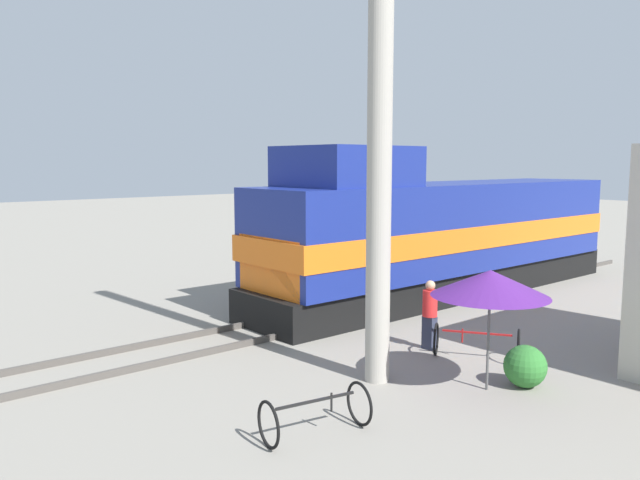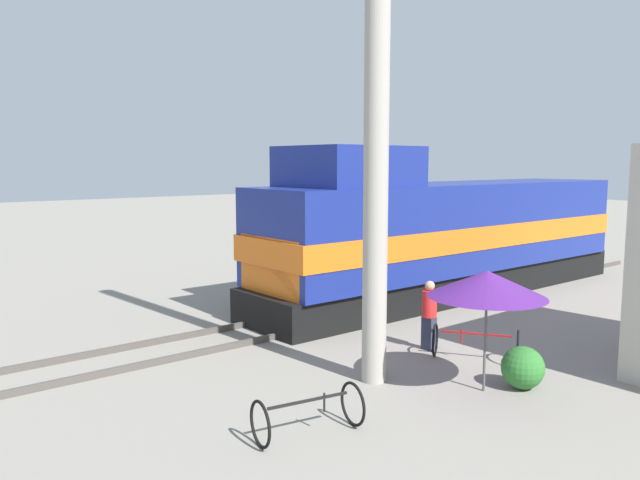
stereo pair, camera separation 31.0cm
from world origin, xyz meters
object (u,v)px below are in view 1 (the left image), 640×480
(utility_pole, at_px, (380,80))
(bicycle, at_px, (476,342))
(vendor_umbrella, at_px, (490,283))
(person_bystander, at_px, (430,312))
(locomotive, at_px, (439,235))
(bicycle_spare, at_px, (316,413))

(utility_pole, distance_m, bicycle, 6.05)
(utility_pole, relative_size, vendor_umbrella, 5.01)
(vendor_umbrella, relative_size, person_bystander, 1.43)
(vendor_umbrella, height_order, bicycle, vendor_umbrella)
(vendor_umbrella, bearing_deg, bicycle, 131.64)
(locomotive, distance_m, bicycle_spare, 11.28)
(person_bystander, bearing_deg, bicycle_spare, -69.65)
(locomotive, relative_size, bicycle, 7.83)
(person_bystander, bearing_deg, locomotive, 127.17)
(locomotive, xyz_separation_m, bicycle_spare, (5.46, -9.74, -1.59))
(utility_pole, bearing_deg, vendor_umbrella, 35.65)
(locomotive, xyz_separation_m, person_bystander, (3.62, -4.77, -1.10))
(person_bystander, relative_size, bicycle, 0.84)
(bicycle_spare, bearing_deg, person_bystander, -59.32)
(bicycle, relative_size, bicycle_spare, 1.07)
(bicycle, bearing_deg, utility_pole, -42.41)
(person_bystander, height_order, bicycle_spare, person_bystander)
(utility_pole, relative_size, bicycle_spare, 6.42)
(locomotive, bearing_deg, bicycle, -43.76)
(utility_pole, distance_m, vendor_umbrella, 4.30)
(locomotive, relative_size, utility_pole, 1.30)
(bicycle_spare, bearing_deg, bicycle, -71.98)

